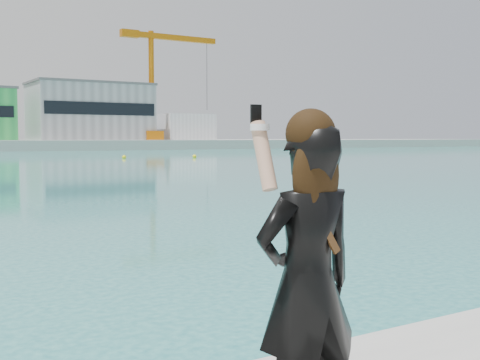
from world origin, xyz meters
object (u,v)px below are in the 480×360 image
at_px(dock_crane, 156,81).
at_px(buoy_extra, 124,158).
at_px(buoy_near, 194,158).
at_px(woman, 307,274).

distance_m(dock_crane, buoy_extra, 64.58).
distance_m(buoy_near, buoy_extra, 8.66).
distance_m(buoy_extra, woman, 70.72).
relative_size(buoy_near, buoy_extra, 1.00).
relative_size(buoy_near, woman, 0.27).
bearing_deg(buoy_extra, woman, -109.96).
relative_size(dock_crane, buoy_near, 48.00).
bearing_deg(buoy_near, woman, -116.86).
distance_m(dock_crane, buoy_near, 63.41).
height_order(buoy_near, buoy_extra, same).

